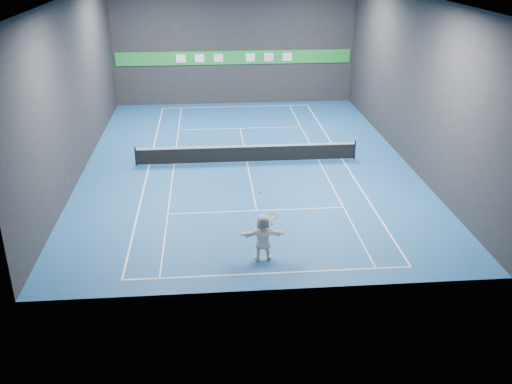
{
  "coord_description": "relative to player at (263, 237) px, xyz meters",
  "views": [
    {
      "loc": [
        -2.08,
        -30.23,
        11.49
      ],
      "look_at": [
        -0.14,
        -7.64,
        1.5
      ],
      "focal_mm": 40.0,
      "sensor_mm": 36.0,
      "label": 1
    }
  ],
  "objects": [
    {
      "name": "service_line_near",
      "position": [
        0.14,
        4.39,
        -0.95
      ],
      "size": [
        8.23,
        0.06,
        0.01
      ],
      "primitive_type": "cube",
      "color": "white",
      "rests_on": "ground"
    },
    {
      "name": "tennis_net",
      "position": [
        0.14,
        10.79,
        -0.42
      ],
      "size": [
        12.5,
        0.1,
        1.07
      ],
      "color": "black",
      "rests_on": "ground"
    },
    {
      "name": "sideline_singles_right",
      "position": [
        4.25,
        10.79,
        -0.95
      ],
      "size": [
        0.06,
        23.78,
        0.01
      ],
      "primitive_type": "cube",
      "color": "white",
      "rests_on": "ground"
    },
    {
      "name": "wall_right",
      "position": [
        9.14,
        10.79,
        3.54
      ],
      "size": [
        0.1,
        26.0,
        9.0
      ],
      "primitive_type": "cube",
      "color": "#242426",
      "rests_on": "ground"
    },
    {
      "name": "ground",
      "position": [
        0.14,
        10.79,
        -0.96
      ],
      "size": [
        26.0,
        26.0,
        0.0
      ],
      "primitive_type": "plane",
      "color": "#1A5090",
      "rests_on": "ground"
    },
    {
      "name": "baseline_near",
      "position": [
        0.14,
        -1.1,
        -0.95
      ],
      "size": [
        10.98,
        0.08,
        0.01
      ],
      "primitive_type": "cube",
      "color": "white",
      "rests_on": "ground"
    },
    {
      "name": "service_line_far",
      "position": [
        0.14,
        17.19,
        -0.95
      ],
      "size": [
        8.23,
        0.06,
        0.01
      ],
      "primitive_type": "cube",
      "color": "white",
      "rests_on": "ground"
    },
    {
      "name": "wall_back",
      "position": [
        0.14,
        23.79,
        3.54
      ],
      "size": [
        18.0,
        0.1,
        9.0
      ],
      "primitive_type": "cube",
      "color": "#242426",
      "rests_on": "ground"
    },
    {
      "name": "baseline_far",
      "position": [
        0.14,
        22.68,
        -0.95
      ],
      "size": [
        10.98,
        0.08,
        0.01
      ],
      "primitive_type": "cube",
      "color": "white",
      "rests_on": "ground"
    },
    {
      "name": "center_service_line",
      "position": [
        0.14,
        10.79,
        -0.95
      ],
      "size": [
        0.06,
        12.8,
        0.01
      ],
      "primitive_type": "cube",
      "color": "white",
      "rests_on": "ground"
    },
    {
      "name": "wall_front",
      "position": [
        0.14,
        -2.21,
        3.54
      ],
      "size": [
        18.0,
        0.1,
        9.0
      ],
      "primitive_type": "cube",
      "color": "#242426",
      "rests_on": "ground"
    },
    {
      "name": "sideline_doubles_left",
      "position": [
        -5.35,
        10.79,
        -0.95
      ],
      "size": [
        0.08,
        23.78,
        0.01
      ],
      "primitive_type": "cube",
      "color": "white",
      "rests_on": "ground"
    },
    {
      "name": "player",
      "position": [
        0.0,
        0.0,
        0.0
      ],
      "size": [
        1.77,
        0.57,
        1.91
      ],
      "primitive_type": "imported",
      "rotation": [
        0.0,
        0.0,
        3.14
      ],
      "color": "white",
      "rests_on": "ground"
    },
    {
      "name": "tennis_ball",
      "position": [
        -0.1,
        -0.0,
        1.9
      ],
      "size": [
        0.07,
        0.07,
        0.07
      ],
      "primitive_type": "sphere",
      "color": "#CCD122",
      "rests_on": "player"
    },
    {
      "name": "sponsor_banner",
      "position": [
        0.14,
        23.72,
        2.54
      ],
      "size": [
        17.64,
        0.11,
        1.0
      ],
      "color": "green",
      "rests_on": "wall_back"
    },
    {
      "name": "tennis_racket",
      "position": [
        0.39,
        0.05,
        0.81
      ],
      "size": [
        0.47,
        0.4,
        0.56
      ],
      "color": "red",
      "rests_on": "player"
    },
    {
      "name": "wall_left",
      "position": [
        -8.86,
        10.79,
        3.54
      ],
      "size": [
        0.1,
        26.0,
        9.0
      ],
      "primitive_type": "cube",
      "color": "#242426",
      "rests_on": "ground"
    },
    {
      "name": "sideline_doubles_right",
      "position": [
        5.63,
        10.79,
        -0.95
      ],
      "size": [
        0.08,
        23.78,
        0.01
      ],
      "primitive_type": "cube",
      "color": "white",
      "rests_on": "ground"
    },
    {
      "name": "sideline_singles_left",
      "position": [
        -3.97,
        10.79,
        -0.95
      ],
      "size": [
        0.06,
        23.78,
        0.01
      ],
      "primitive_type": "cube",
      "color": "white",
      "rests_on": "ground"
    }
  ]
}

